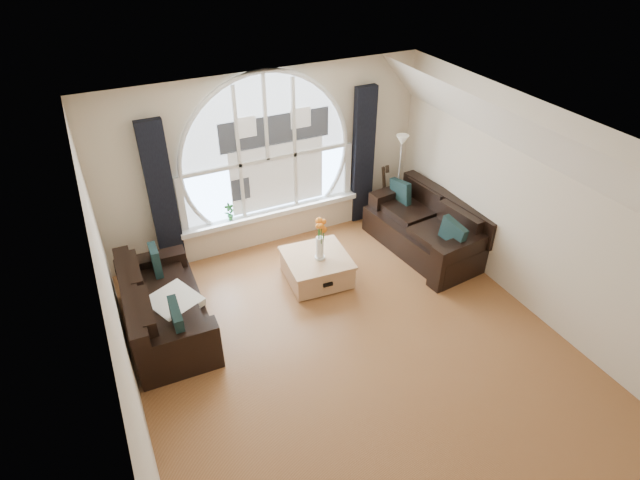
{
  "coord_description": "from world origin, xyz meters",
  "views": [
    {
      "loc": [
        -2.34,
        -3.97,
        4.7
      ],
      "look_at": [
        0.0,
        0.9,
        1.05
      ],
      "focal_mm": 29.07,
      "sensor_mm": 36.0,
      "label": 1
    }
  ],
  "objects_px": {
    "vase_flowers": "(320,235)",
    "coffee_chest": "(317,267)",
    "guitar": "(382,192)",
    "sofa_right": "(426,227)",
    "sofa_left": "(165,305)",
    "potted_plant": "(230,212)",
    "floor_lamp": "(398,182)"
  },
  "relations": [
    {
      "from": "coffee_chest",
      "to": "vase_flowers",
      "type": "distance_m",
      "value": 0.57
    },
    {
      "from": "vase_flowers",
      "to": "coffee_chest",
      "type": "bearing_deg",
      "value": 117.2
    },
    {
      "from": "sofa_right",
      "to": "coffee_chest",
      "type": "bearing_deg",
      "value": 172.99
    },
    {
      "from": "sofa_left",
      "to": "sofa_right",
      "type": "relative_size",
      "value": 0.95
    },
    {
      "from": "sofa_right",
      "to": "vase_flowers",
      "type": "distance_m",
      "value": 1.86
    },
    {
      "from": "sofa_left",
      "to": "vase_flowers",
      "type": "distance_m",
      "value": 2.22
    },
    {
      "from": "coffee_chest",
      "to": "guitar",
      "type": "xyz_separation_m",
      "value": [
        1.69,
        1.03,
        0.31
      ]
    },
    {
      "from": "sofa_right",
      "to": "vase_flowers",
      "type": "relative_size",
      "value": 2.77
    },
    {
      "from": "vase_flowers",
      "to": "floor_lamp",
      "type": "relative_size",
      "value": 0.44
    },
    {
      "from": "sofa_left",
      "to": "potted_plant",
      "type": "distance_m",
      "value": 1.9
    },
    {
      "from": "floor_lamp",
      "to": "vase_flowers",
      "type": "bearing_deg",
      "value": -155.19
    },
    {
      "from": "vase_flowers",
      "to": "floor_lamp",
      "type": "distance_m",
      "value": 1.99
    },
    {
      "from": "sofa_left",
      "to": "sofa_right",
      "type": "bearing_deg",
      "value": 3.22
    },
    {
      "from": "coffee_chest",
      "to": "sofa_right",
      "type": "bearing_deg",
      "value": 3.95
    },
    {
      "from": "sofa_left",
      "to": "sofa_right",
      "type": "height_order",
      "value": "sofa_right"
    },
    {
      "from": "sofa_left",
      "to": "potted_plant",
      "type": "bearing_deg",
      "value": 48.21
    },
    {
      "from": "sofa_left",
      "to": "sofa_right",
      "type": "distance_m",
      "value": 4.01
    },
    {
      "from": "sofa_left",
      "to": "floor_lamp",
      "type": "relative_size",
      "value": 1.15
    },
    {
      "from": "sofa_left",
      "to": "vase_flowers",
      "type": "relative_size",
      "value": 2.63
    },
    {
      "from": "floor_lamp",
      "to": "sofa_right",
      "type": "bearing_deg",
      "value": -89.08
    },
    {
      "from": "vase_flowers",
      "to": "potted_plant",
      "type": "distance_m",
      "value": 1.57
    },
    {
      "from": "floor_lamp",
      "to": "sofa_left",
      "type": "bearing_deg",
      "value": -167.14
    },
    {
      "from": "coffee_chest",
      "to": "guitar",
      "type": "bearing_deg",
      "value": 36.09
    },
    {
      "from": "sofa_left",
      "to": "potted_plant",
      "type": "relative_size",
      "value": 6.51
    },
    {
      "from": "sofa_left",
      "to": "guitar",
      "type": "relative_size",
      "value": 1.73
    },
    {
      "from": "sofa_right",
      "to": "coffee_chest",
      "type": "distance_m",
      "value": 1.86
    },
    {
      "from": "floor_lamp",
      "to": "potted_plant",
      "type": "bearing_deg",
      "value": 170.57
    },
    {
      "from": "coffee_chest",
      "to": "potted_plant",
      "type": "relative_size",
      "value": 3.15
    },
    {
      "from": "sofa_left",
      "to": "floor_lamp",
      "type": "height_order",
      "value": "floor_lamp"
    },
    {
      "from": "guitar",
      "to": "vase_flowers",
      "type": "bearing_deg",
      "value": -150.86
    },
    {
      "from": "coffee_chest",
      "to": "vase_flowers",
      "type": "height_order",
      "value": "vase_flowers"
    },
    {
      "from": "coffee_chest",
      "to": "floor_lamp",
      "type": "bearing_deg",
      "value": 27.9
    }
  ]
}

